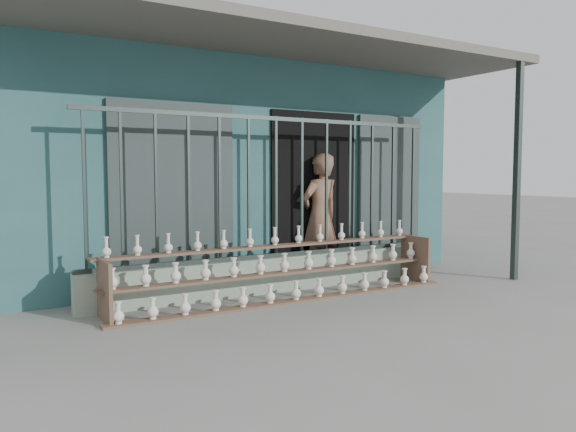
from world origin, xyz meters
TOP-DOWN VIEW (x-y plane):
  - ground at (0.00, 0.00)m, footprint 60.00×60.00m
  - workshop_building at (0.00, 4.23)m, footprint 7.40×6.60m
  - parapet_wall at (0.00, 1.30)m, footprint 5.00×0.20m
  - security_fence at (-0.00, 1.30)m, footprint 5.00×0.04m
  - shelf_rack at (-0.11, 0.88)m, footprint 4.50×0.68m
  - elderly_woman at (0.91, 1.64)m, footprint 0.73×0.55m

SIDE VIEW (x-z plane):
  - ground at x=0.00m, z-range 0.00..0.00m
  - parapet_wall at x=0.00m, z-range 0.00..0.45m
  - shelf_rack at x=-0.11m, z-range -0.06..0.79m
  - elderly_woman at x=0.91m, z-range 0.00..1.81m
  - security_fence at x=0.00m, z-range 0.45..2.25m
  - workshop_building at x=0.00m, z-range 0.02..3.23m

